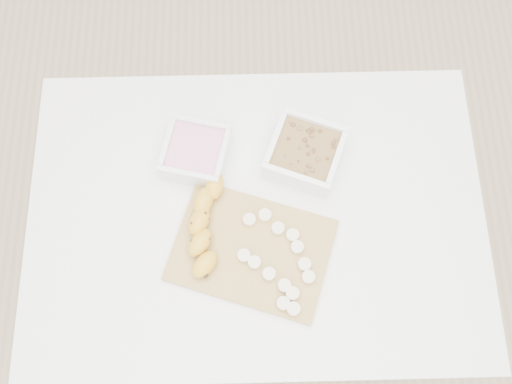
{
  "coord_description": "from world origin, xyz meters",
  "views": [
    {
      "loc": [
        -0.01,
        -0.37,
        1.94
      ],
      "look_at": [
        0.0,
        0.03,
        0.81
      ],
      "focal_mm": 40.0,
      "sensor_mm": 36.0,
      "label": 1
    }
  ],
  "objects_px": {
    "table": "(256,226)",
    "cutting_board": "(252,250)",
    "banana": "(206,226)",
    "bowl_granola": "(305,153)",
    "bowl_yogurt": "(196,152)"
  },
  "relations": [
    {
      "from": "bowl_granola",
      "to": "cutting_board",
      "type": "height_order",
      "value": "bowl_granola"
    },
    {
      "from": "bowl_granola",
      "to": "banana",
      "type": "xyz_separation_m",
      "value": [
        -0.22,
        -0.16,
        -0.0
      ]
    },
    {
      "from": "bowl_yogurt",
      "to": "banana",
      "type": "height_order",
      "value": "bowl_yogurt"
    },
    {
      "from": "table",
      "to": "cutting_board",
      "type": "relative_size",
      "value": 3.09
    },
    {
      "from": "bowl_yogurt",
      "to": "bowl_granola",
      "type": "relative_size",
      "value": 0.83
    },
    {
      "from": "table",
      "to": "bowl_yogurt",
      "type": "relative_size",
      "value": 6.13
    },
    {
      "from": "bowl_granola",
      "to": "bowl_yogurt",
      "type": "bearing_deg",
      "value": 177.84
    },
    {
      "from": "table",
      "to": "bowl_yogurt",
      "type": "distance_m",
      "value": 0.23
    },
    {
      "from": "table",
      "to": "bowl_granola",
      "type": "bearing_deg",
      "value": 49.0
    },
    {
      "from": "bowl_yogurt",
      "to": "bowl_granola",
      "type": "bearing_deg",
      "value": -2.16
    },
    {
      "from": "table",
      "to": "cutting_board",
      "type": "xyz_separation_m",
      "value": [
        -0.01,
        -0.08,
        0.1
      ]
    },
    {
      "from": "cutting_board",
      "to": "table",
      "type": "bearing_deg",
      "value": 81.87
    },
    {
      "from": "table",
      "to": "banana",
      "type": "bearing_deg",
      "value": -162.3
    },
    {
      "from": "table",
      "to": "bowl_granola",
      "type": "xyz_separation_m",
      "value": [
        0.11,
        0.13,
        0.13
      ]
    },
    {
      "from": "banana",
      "to": "bowl_granola",
      "type": "bearing_deg",
      "value": 54.64
    }
  ]
}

